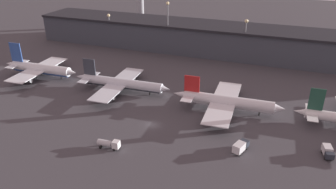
{
  "coord_description": "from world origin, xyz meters",
  "views": [
    {
      "loc": [
        39.86,
        -90.47,
        58.91
      ],
      "look_at": [
        0.81,
        13.33,
        6.0
      ],
      "focal_mm": 35.0,
      "sensor_mm": 36.0,
      "label": 1
    }
  ],
  "objects_px": {
    "airplane_2": "(227,102)",
    "service_vehicle_1": "(109,144)",
    "service_vehicle_2": "(328,151)",
    "airplane_0": "(40,69)",
    "airplane_1": "(121,83)",
    "service_vehicle_0": "(240,146)"
  },
  "relations": [
    {
      "from": "airplane_0",
      "to": "service_vehicle_2",
      "type": "height_order",
      "value": "airplane_0"
    },
    {
      "from": "airplane_2",
      "to": "service_vehicle_1",
      "type": "relative_size",
      "value": 5.78
    },
    {
      "from": "service_vehicle_0",
      "to": "service_vehicle_2",
      "type": "height_order",
      "value": "service_vehicle_0"
    },
    {
      "from": "airplane_2",
      "to": "service_vehicle_2",
      "type": "relative_size",
      "value": 7.22
    },
    {
      "from": "airplane_1",
      "to": "airplane_2",
      "type": "distance_m",
      "value": 45.59
    },
    {
      "from": "service_vehicle_0",
      "to": "service_vehicle_2",
      "type": "relative_size",
      "value": 1.21
    },
    {
      "from": "airplane_2",
      "to": "service_vehicle_0",
      "type": "bearing_deg",
      "value": -71.78
    },
    {
      "from": "airplane_0",
      "to": "service_vehicle_0",
      "type": "relative_size",
      "value": 5.56
    },
    {
      "from": "service_vehicle_0",
      "to": "airplane_2",
      "type": "bearing_deg",
      "value": 39.58
    },
    {
      "from": "airplane_0",
      "to": "service_vehicle_1",
      "type": "xyz_separation_m",
      "value": [
        59.71,
        -40.27,
        -2.22
      ]
    },
    {
      "from": "airplane_1",
      "to": "service_vehicle_0",
      "type": "xyz_separation_m",
      "value": [
        54.95,
        -26.56,
        -1.67
      ]
    },
    {
      "from": "airplane_0",
      "to": "airplane_2",
      "type": "bearing_deg",
      "value": -4.49
    },
    {
      "from": "airplane_1",
      "to": "service_vehicle_0",
      "type": "relative_size",
      "value": 6.24
    },
    {
      "from": "airplane_0",
      "to": "airplane_1",
      "type": "height_order",
      "value": "airplane_0"
    },
    {
      "from": "airplane_1",
      "to": "service_vehicle_0",
      "type": "height_order",
      "value": "airplane_1"
    },
    {
      "from": "airplane_0",
      "to": "service_vehicle_1",
      "type": "relative_size",
      "value": 5.37
    },
    {
      "from": "airplane_1",
      "to": "service_vehicle_2",
      "type": "xyz_separation_m",
      "value": [
        79.67,
        -19.7,
        -1.81
      ]
    },
    {
      "from": "service_vehicle_1",
      "to": "service_vehicle_2",
      "type": "bearing_deg",
      "value": 13.39
    },
    {
      "from": "airplane_1",
      "to": "airplane_2",
      "type": "height_order",
      "value": "airplane_1"
    },
    {
      "from": "service_vehicle_1",
      "to": "service_vehicle_2",
      "type": "height_order",
      "value": "service_vehicle_1"
    },
    {
      "from": "service_vehicle_2",
      "to": "airplane_1",
      "type": "bearing_deg",
      "value": -115.83
    },
    {
      "from": "airplane_1",
      "to": "airplane_2",
      "type": "relative_size",
      "value": 1.04
    }
  ]
}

